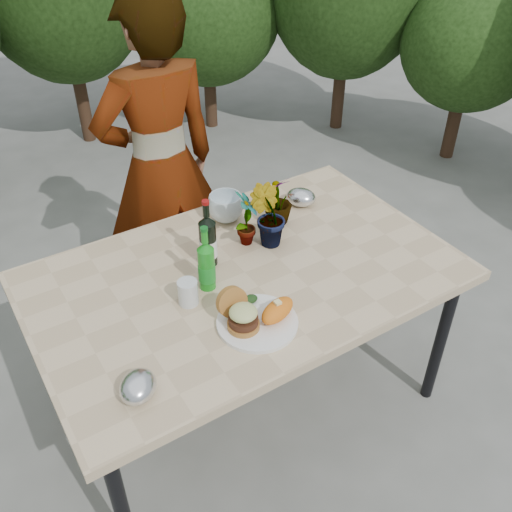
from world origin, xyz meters
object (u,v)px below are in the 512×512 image
dinner_plate (257,323)px  patio_table (245,284)px  wine_bottle (208,241)px  person (160,168)px

dinner_plate → patio_table: bearing=67.2°
dinner_plate → wine_bottle: bearing=86.4°
patio_table → wine_bottle: wine_bottle is taller
patio_table → dinner_plate: (-0.11, -0.26, 0.06)m
person → wine_bottle: bearing=80.3°
dinner_plate → person: 1.08m
patio_table → person: bearing=88.0°
patio_table → dinner_plate: size_ratio=5.71×
dinner_plate → person: (0.14, 1.07, 0.06)m
wine_bottle → person: person is taller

